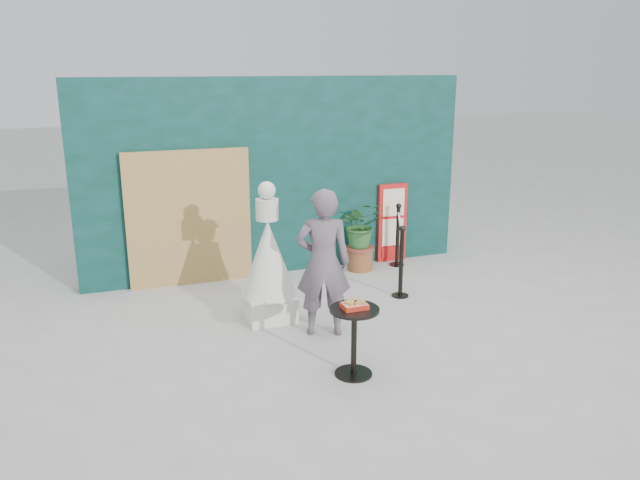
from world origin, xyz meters
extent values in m
plane|color=#ADAAA5|center=(0.00, 0.00, 0.00)|extent=(60.00, 60.00, 0.00)
cube|color=#0A2F26|center=(0.00, 3.15, 1.50)|extent=(6.00, 0.30, 3.00)
cube|color=tan|center=(-1.40, 2.94, 1.00)|extent=(1.80, 0.08, 2.00)
imported|color=#60525D|center=(-0.18, 0.59, 0.90)|extent=(0.76, 0.61, 1.80)
cube|color=red|center=(1.90, 2.96, 0.65)|extent=(0.50, 0.06, 1.30)
cube|color=beige|center=(1.90, 2.92, 1.00)|extent=(0.38, 0.02, 0.45)
cube|color=beige|center=(1.90, 2.92, 0.50)|extent=(0.38, 0.02, 0.45)
cube|color=red|center=(1.90, 2.92, 0.15)|extent=(0.38, 0.02, 0.18)
cube|color=white|center=(-0.68, 1.24, 0.16)|extent=(0.60, 0.60, 0.33)
cone|color=silver|center=(-0.68, 1.24, 0.82)|extent=(0.70, 0.70, 0.98)
cylinder|color=beige|center=(-0.68, 1.24, 1.44)|extent=(0.28, 0.28, 0.26)
sphere|color=silver|center=(-0.68, 1.24, 1.69)|extent=(0.22, 0.22, 0.22)
cylinder|color=black|center=(-0.25, -0.52, 0.01)|extent=(0.40, 0.40, 0.02)
cylinder|color=black|center=(-0.25, -0.52, 0.36)|extent=(0.06, 0.06, 0.72)
cylinder|color=black|center=(-0.25, -0.52, 0.73)|extent=(0.52, 0.52, 0.03)
cube|color=red|center=(-0.25, -0.52, 0.78)|extent=(0.26, 0.19, 0.05)
cube|color=red|center=(-0.25, -0.52, 0.80)|extent=(0.24, 0.17, 0.00)
cube|color=#C29447|center=(-0.29, -0.51, 0.82)|extent=(0.15, 0.14, 0.02)
cube|color=#C19846|center=(-0.20, -0.54, 0.82)|extent=(0.13, 0.13, 0.02)
cone|color=gold|center=(-0.23, -0.47, 0.83)|extent=(0.06, 0.06, 0.06)
cylinder|color=brown|center=(1.22, 2.68, 0.17)|extent=(0.40, 0.40, 0.33)
cylinder|color=brown|center=(1.22, 2.68, 0.36)|extent=(0.44, 0.44, 0.06)
imported|color=#295B27|center=(1.22, 2.68, 0.75)|extent=(0.65, 0.57, 0.73)
cylinder|color=black|center=(1.28, 1.39, 0.01)|extent=(0.24, 0.24, 0.02)
cylinder|color=black|center=(1.28, 1.39, 0.48)|extent=(0.06, 0.06, 0.96)
sphere|color=black|center=(1.28, 1.39, 0.99)|extent=(0.09, 0.09, 0.09)
cylinder|color=black|center=(1.88, 2.69, 0.01)|extent=(0.24, 0.24, 0.02)
cylinder|color=black|center=(1.88, 2.69, 0.48)|extent=(0.06, 0.06, 0.96)
sphere|color=black|center=(1.88, 2.69, 0.99)|extent=(0.09, 0.09, 0.09)
cylinder|color=white|center=(1.58, 2.04, 0.88)|extent=(0.63, 1.31, 0.03)
camera|label=1|loc=(-2.61, -6.02, 3.15)|focal=35.00mm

